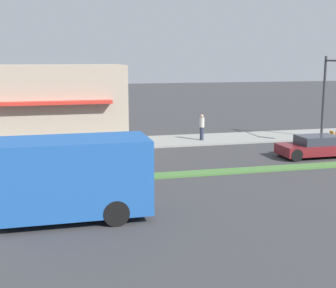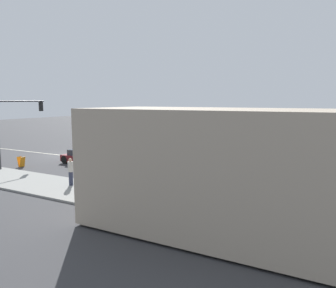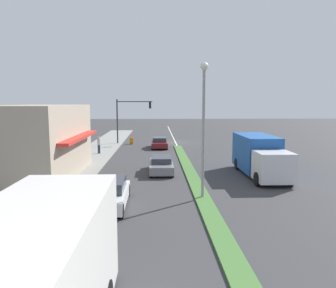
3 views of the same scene
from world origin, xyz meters
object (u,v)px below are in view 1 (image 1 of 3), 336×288
object	(u,v)px
sedan_maroon	(315,147)
suv_grey	(75,160)
pedestrian	(202,127)
delivery_truck	(49,180)
warning_aframe_sign	(334,137)

from	to	relation	value
sedan_maroon	suv_grey	world-z (taller)	sedan_maroon
pedestrian	delivery_truck	world-z (taller)	delivery_truck
suv_grey	delivery_truck	bearing A→B (deg)	170.04
delivery_truck	sedan_maroon	xyz separation A→B (m)	(7.20, -14.74, -0.86)
pedestrian	sedan_maroon	size ratio (longest dim) A/B	0.43
warning_aframe_sign	pedestrian	bearing A→B (deg)	72.11
delivery_truck	pedestrian	bearing A→B (deg)	-36.62
pedestrian	suv_grey	xyz separation A→B (m)	(-6.27, 8.74, -0.46)
delivery_truck	suv_grey	size ratio (longest dim) A/B	1.73
warning_aframe_sign	delivery_truck	size ratio (longest dim) A/B	0.11
pedestrian	delivery_truck	size ratio (longest dim) A/B	0.23
warning_aframe_sign	delivery_truck	distance (m)	21.33
warning_aframe_sign	sedan_maroon	world-z (taller)	sedan_maroon
delivery_truck	sedan_maroon	distance (m)	16.43
delivery_truck	sedan_maroon	bearing A→B (deg)	-63.97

